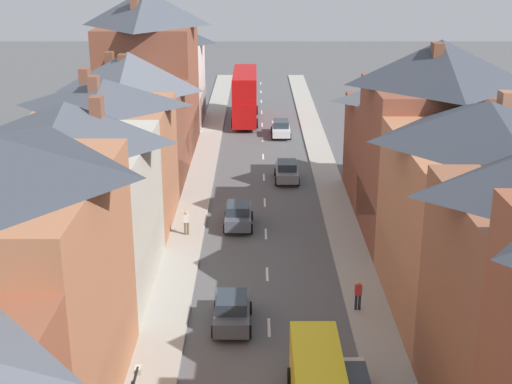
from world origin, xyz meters
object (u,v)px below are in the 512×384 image
Objects in this scene: delivery_van at (320,377)px; pedestrian_mid_right at (189,221)px; car_parked_right_a at (241,215)px; car_mid_black at (284,128)px; car_parked_left_a at (235,310)px; double_decker_bus_lead at (248,95)px; pedestrian_mid_left at (361,294)px; car_near_blue at (290,171)px.

delivery_van is 3.23× the size of pedestrian_mid_right.
car_mid_black is at bearing 81.47° from car_parked_right_a.
car_parked_right_a is 0.89× the size of car_mid_black.
double_decker_bus_lead is at bearing 90.01° from car_parked_left_a.
car_parked_left_a is at bearing -89.99° from double_decker_bus_lead.
delivery_van reaches higher than car_mid_black.
pedestrian_mid_right is (-6.87, 17.82, -0.30)m from delivery_van.
car_parked_left_a is 11.82m from pedestrian_mid_right.
car_mid_black is 35.79m from pedestrian_mid_left.
car_near_blue is at bearing 97.21° from pedestrian_mid_left.
car_parked_left_a is 0.88× the size of car_mid_black.
delivery_van is 8.29m from pedestrian_mid_left.
double_decker_bus_lead is 6.71× the size of pedestrian_mid_right.
car_parked_right_a is at bearing 27.53° from pedestrian_mid_right.
pedestrian_mid_right reaches higher than car_mid_black.
car_parked_right_a is 19.86m from delivery_van.
pedestrian_mid_right is (-3.27, 11.35, 0.20)m from car_parked_left_a.
car_parked_left_a is 0.74× the size of delivery_van.
double_decker_bus_lead is 42.54m from pedestrian_mid_left.
car_parked_right_a is 2.41× the size of pedestrian_mid_right.
double_decker_bus_lead is 7.56m from car_mid_black.
pedestrian_mid_left is (6.32, -11.69, 0.19)m from car_parked_right_a.
car_mid_black is at bearing 90.00° from car_near_blue.
car_mid_black is at bearing 94.36° from pedestrian_mid_left.
delivery_van reaches higher than car_parked_left_a.
delivery_van is (0.00, -29.36, 0.52)m from car_near_blue.
car_parked_left_a is at bearing -90.00° from car_parked_right_a.
double_decker_bus_lead is 50.01m from delivery_van.
double_decker_bus_lead is 2.71× the size of car_near_blue.
delivery_van reaches higher than car_parked_right_a.
car_parked_right_a is 0.75× the size of delivery_van.
car_parked_left_a reaches higher than car_mid_black.
pedestrian_mid_left reaches higher than car_near_blue.
car_near_blue is at bearing 81.06° from car_parked_left_a.
delivery_van reaches higher than pedestrian_mid_left.
pedestrian_mid_right is at bearing 106.09° from car_parked_left_a.
car_mid_black is (0.00, 14.15, -0.01)m from car_near_blue.
car_near_blue is at bearing 69.90° from car_parked_right_a.
pedestrian_mid_left is (6.32, 1.36, 0.20)m from car_parked_left_a.
car_parked_left_a is at bearing -95.55° from car_mid_black.
pedestrian_mid_right is (-9.60, 9.99, 0.00)m from pedestrian_mid_left.
double_decker_bus_lead reaches higher than pedestrian_mid_right.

